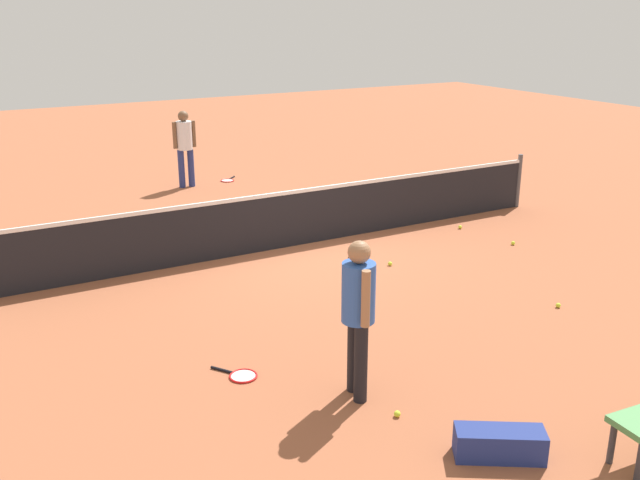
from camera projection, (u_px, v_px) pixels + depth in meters
The scene contains 12 objects.
ground_plane at pixel (298, 245), 11.98m from camera, with size 40.00×40.00×0.00m, color #9E5638.
court_net at pixel (297, 217), 11.82m from camera, with size 10.09×0.09×1.07m.
player_near_side at pixel (358, 306), 7.04m from camera, with size 0.41×0.53×1.70m.
player_far_side at pixel (185, 142), 15.53m from camera, with size 0.52×0.35×1.70m.
tennis_racket_near_player at pixel (241, 375), 7.73m from camera, with size 0.47×0.58×0.03m.
tennis_racket_far_player at pixel (228, 180), 16.38m from camera, with size 0.53×0.54×0.03m.
tennis_ball_near_player at pixel (390, 264), 11.02m from camera, with size 0.07×0.07×0.07m, color #C6E033.
tennis_ball_by_net at pixel (558, 305), 9.48m from camera, with size 0.07×0.07×0.07m, color #C6E033.
tennis_ball_midcourt at pixel (513, 243), 11.97m from camera, with size 0.07×0.07×0.07m, color #C6E033.
tennis_ball_baseline at pixel (397, 414), 6.96m from camera, with size 0.07×0.07×0.07m, color #C6E033.
tennis_ball_stray_left at pixel (460, 227), 12.84m from camera, with size 0.07×0.07×0.07m, color #C6E033.
equipment_bag at pixel (504, 444), 6.30m from camera, with size 0.83×0.66×0.28m.
Camera 1 is at (-5.18, -10.09, 3.86)m, focal length 39.55 mm.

